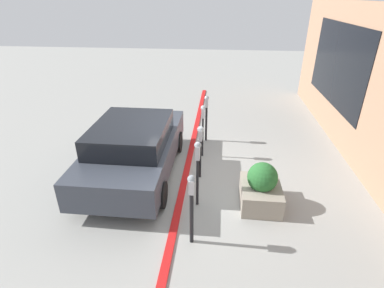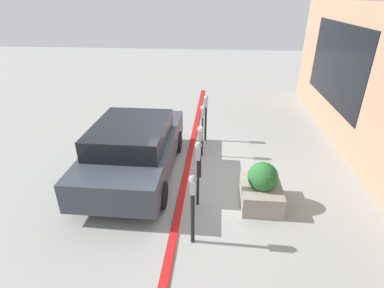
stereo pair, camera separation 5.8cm
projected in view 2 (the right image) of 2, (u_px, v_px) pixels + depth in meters
name	position (u px, v px, depth m)	size (l,w,h in m)	color
ground_plane	(188.00, 177.00, 7.83)	(40.00, 40.00, 0.00)	#999993
curb_strip	(185.00, 176.00, 7.83)	(15.53, 0.16, 0.04)	red
parking_meter_nearest	(193.00, 200.00, 5.34)	(0.18, 0.15, 1.51)	black
parking_meter_second	(198.00, 161.00, 6.31)	(0.18, 0.15, 1.57)	black
parking_meter_middle	(200.00, 140.00, 7.35)	(0.20, 0.17, 1.44)	black
parking_meter_fourth	(203.00, 120.00, 8.34)	(0.16, 0.13, 1.56)	black
parking_meter_farthest	(206.00, 111.00, 9.34)	(0.17, 0.14, 1.50)	black
planter_box	(261.00, 188.00, 6.65)	(1.13, 0.87, 1.05)	gray
parked_car_front	(134.00, 148.00, 7.63)	(4.31, 2.06, 1.49)	#383D47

